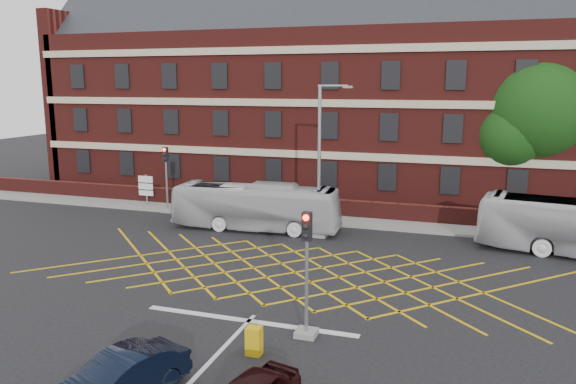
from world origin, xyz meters
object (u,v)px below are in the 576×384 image
(bus_left, at_px, (256,207))
(direction_signs, at_px, (146,187))
(car_navy, at_px, (120,378))
(traffic_light_far, at_px, (167,186))
(traffic_light_near, at_px, (307,286))
(street_lamp, at_px, (320,187))
(deciduous_tree, at_px, (536,117))
(utility_cabinet, at_px, (254,341))

(bus_left, xyz_separation_m, direction_signs, (-9.34, 3.34, 0.03))
(bus_left, distance_m, car_navy, 17.95)
(traffic_light_far, bearing_deg, traffic_light_near, -46.87)
(traffic_light_far, xyz_separation_m, direction_signs, (-2.22, 1.01, -0.39))
(traffic_light_near, distance_m, traffic_light_far, 20.20)
(bus_left, xyz_separation_m, street_lamp, (3.87, -0.21, 1.43))
(bus_left, bearing_deg, traffic_light_near, -154.78)
(deciduous_tree, relative_size, traffic_light_far, 2.36)
(street_lamp, bearing_deg, deciduous_tree, 40.11)
(car_navy, relative_size, street_lamp, 0.48)
(deciduous_tree, distance_m, traffic_light_near, 23.93)
(bus_left, height_order, car_navy, bus_left)
(street_lamp, distance_m, utility_cabinet, 14.25)
(car_navy, relative_size, utility_cabinet, 4.30)
(bus_left, height_order, direction_signs, bus_left)
(street_lamp, xyz_separation_m, utility_cabinet, (1.63, -13.96, -2.33))
(traffic_light_near, xyz_separation_m, traffic_light_far, (-13.81, 14.74, 0.00))
(traffic_light_near, relative_size, direction_signs, 1.94)
(traffic_light_far, bearing_deg, deciduous_tree, 17.59)
(bus_left, xyz_separation_m, utility_cabinet, (5.50, -14.18, -0.89))
(car_navy, bearing_deg, deciduous_tree, 85.14)
(traffic_light_near, distance_m, direction_signs, 22.47)
(deciduous_tree, relative_size, traffic_light_near, 2.36)
(car_navy, distance_m, direction_signs, 24.41)
(street_lamp, bearing_deg, bus_left, 176.84)
(car_navy, xyz_separation_m, street_lamp, (0.82, 17.47, 2.14))
(street_lamp, bearing_deg, traffic_light_near, -77.01)
(street_lamp, height_order, direction_signs, street_lamp)
(deciduous_tree, bearing_deg, traffic_light_far, -162.41)
(car_navy, xyz_separation_m, utility_cabinet, (2.45, 3.50, -0.19))
(bus_left, distance_m, street_lamp, 4.13)
(car_navy, bearing_deg, traffic_light_far, 136.47)
(car_navy, height_order, traffic_light_near, traffic_light_near)
(street_lamp, bearing_deg, car_navy, -92.68)
(car_navy, relative_size, traffic_light_far, 0.92)
(car_navy, bearing_deg, bus_left, 119.30)
(bus_left, relative_size, car_navy, 2.47)
(bus_left, xyz_separation_m, car_navy, (3.05, -17.68, -0.70))
(traffic_light_near, height_order, street_lamp, street_lamp)
(bus_left, bearing_deg, traffic_light_far, 68.82)
(deciduous_tree, xyz_separation_m, street_lamp, (-11.48, -9.67, -3.43))
(bus_left, xyz_separation_m, traffic_light_near, (6.68, -12.41, 0.41))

